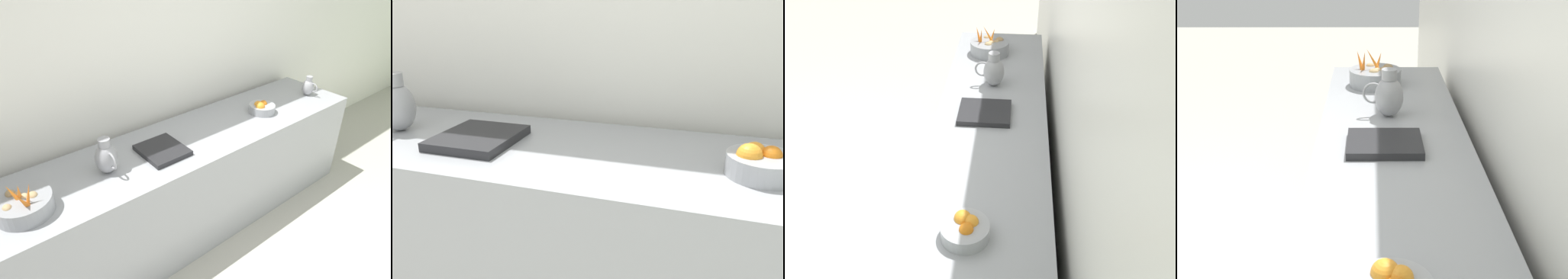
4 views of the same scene
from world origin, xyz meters
The scene contains 4 objects.
prep_counter centered at (-1.48, -0.07, 0.45)m, with size 0.73×3.33×0.89m, color #9EA0A5.
orange_bowl centered at (-1.43, 0.71, 0.94)m, with size 0.23×0.23×0.11m.
metal_pitcher_tall centered at (-1.46, -0.76, 1.01)m, with size 0.21×0.15×0.25m.
counter_sink_basin centered at (-1.43, -0.34, 0.91)m, with size 0.34×0.30×0.04m, color #232326.
Camera 2 is at (-0.14, 0.53, 1.43)m, focal length 36.14 mm.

